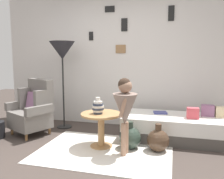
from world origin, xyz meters
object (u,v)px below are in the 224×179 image
(floor_lamp, at_px, (62,53))
(demijohn_far, at_px, (158,140))
(armchair, at_px, (33,109))
(book_on_daybed, at_px, (160,113))
(daybed, at_px, (181,128))
(vase_striped, at_px, (98,107))
(demijohn_near, at_px, (130,138))
(person_child, at_px, (125,107))
(side_table, at_px, (101,122))

(floor_lamp, distance_m, demijohn_far, 2.37)
(armchair, xyz_separation_m, book_on_daybed, (2.20, 0.44, -0.02))
(daybed, distance_m, floor_lamp, 2.52)
(armchair, bearing_deg, vase_striped, -14.48)
(floor_lamp, distance_m, book_on_daybed, 2.11)
(armchair, distance_m, book_on_daybed, 2.24)
(vase_striped, relative_size, book_on_daybed, 1.12)
(daybed, distance_m, vase_striped, 1.46)
(armchair, height_order, demijohn_near, armchair)
(daybed, height_order, person_child, person_child)
(vase_striped, bearing_deg, floor_lamp, 139.97)
(demijohn_near, bearing_deg, daybed, 38.42)
(side_table, relative_size, book_on_daybed, 2.78)
(vase_striped, xyz_separation_m, demijohn_far, (0.89, 0.08, -0.46))
(floor_lamp, relative_size, demijohn_near, 3.99)
(person_child, bearing_deg, demijohn_near, 83.24)
(side_table, bearing_deg, floor_lamp, 142.18)
(side_table, relative_size, person_child, 0.56)
(demijohn_near, relative_size, demijohn_far, 1.02)
(side_table, height_order, person_child, person_child)
(person_child, bearing_deg, daybed, 47.10)
(armchair, distance_m, person_child, 1.86)
(person_child, height_order, demijohn_near, person_child)
(armchair, relative_size, demijohn_far, 2.37)
(daybed, height_order, side_table, side_table)
(side_table, distance_m, demijohn_far, 0.88)
(vase_striped, xyz_separation_m, floor_lamp, (-0.97, 0.81, 0.82))
(vase_striped, height_order, demijohn_near, vase_striped)
(armchair, distance_m, vase_striped, 1.38)
(floor_lamp, bearing_deg, book_on_daybed, -1.13)
(vase_striped, bearing_deg, armchair, 165.52)
(armchair, bearing_deg, demijohn_near, -8.52)
(armchair, distance_m, side_table, 1.40)
(vase_striped, relative_size, demijohn_far, 0.60)
(demijohn_far, bearing_deg, demijohn_near, -179.52)
(daybed, bearing_deg, vase_striped, -151.40)
(daybed, height_order, book_on_daybed, book_on_daybed)
(vase_striped, xyz_separation_m, demijohn_near, (0.47, 0.07, -0.46))
(armchair, relative_size, floor_lamp, 0.59)
(daybed, relative_size, person_child, 1.76)
(armchair, bearing_deg, demijohn_far, -6.86)
(armchair, xyz_separation_m, side_table, (1.36, -0.31, -0.06))
(vase_striped, distance_m, book_on_daybed, 1.18)
(armchair, distance_m, demijohn_far, 2.25)
(side_table, height_order, book_on_daybed, side_table)
(armchair, relative_size, person_child, 0.90)
(side_table, relative_size, vase_striped, 2.47)
(book_on_daybed, bearing_deg, demijohn_far, -88.54)
(person_child, xyz_separation_m, book_on_daybed, (0.42, 0.95, -0.27))
(demijohn_near, bearing_deg, person_child, -96.76)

